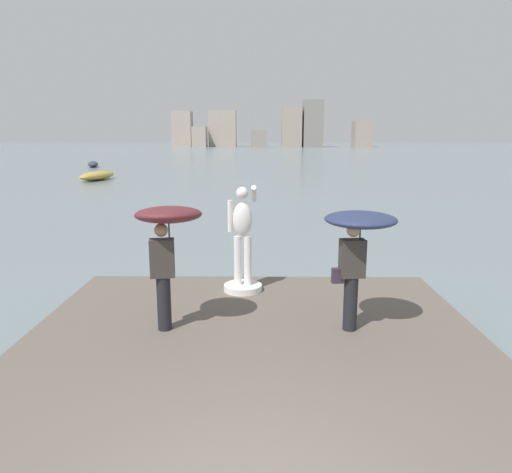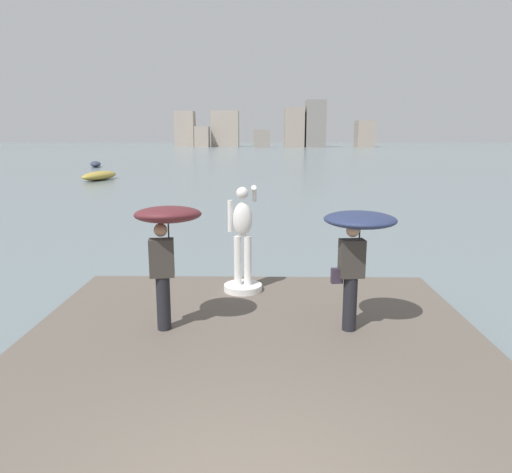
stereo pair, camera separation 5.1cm
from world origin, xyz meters
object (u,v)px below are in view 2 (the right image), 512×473
boat_mid (96,164)px  statue_white_figure (243,249)px  onlooker_left (166,231)px  onlooker_right (357,235)px  boat_near (99,176)px

boat_mid → statue_white_figure: bearing=-67.6°
statue_white_figure → onlooker_left: bearing=-119.2°
statue_white_figure → onlooker_right: 2.78m
statue_white_figure → boat_near: 31.39m
statue_white_figure → onlooker_left: size_ratio=1.05×
onlooker_right → boat_mid: size_ratio=0.53×
statue_white_figure → boat_near: size_ratio=0.47×
onlooker_left → boat_mid: size_ratio=0.57×
statue_white_figure → boat_mid: statue_white_figure is taller
statue_white_figure → onlooker_left: 2.37m
onlooker_right → onlooker_left: bearing=-179.7°
statue_white_figure → onlooker_left: statue_white_figure is taller
boat_near → boat_mid: size_ratio=1.27×
statue_white_figure → boat_mid: size_ratio=0.59×
onlooker_left → onlooker_right: size_ratio=1.06×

